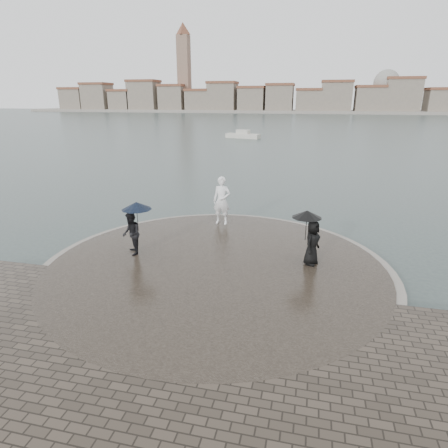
# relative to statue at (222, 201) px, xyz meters

# --- Properties ---
(ground) EXTENTS (400.00, 400.00, 0.00)m
(ground) POSITION_rel_statue_xyz_m (0.86, -8.03, -1.48)
(ground) COLOR #2B3835
(ground) RESTS_ON ground
(kerb_ring) EXTENTS (12.50, 12.50, 0.32)m
(kerb_ring) POSITION_rel_statue_xyz_m (0.86, -4.53, -1.32)
(kerb_ring) COLOR gray
(kerb_ring) RESTS_ON ground
(quay_tip) EXTENTS (11.90, 11.90, 0.36)m
(quay_tip) POSITION_rel_statue_xyz_m (0.86, -4.53, -1.30)
(quay_tip) COLOR #2D261E
(quay_tip) RESTS_ON ground
(statue) EXTENTS (0.83, 0.56, 2.24)m
(statue) POSITION_rel_statue_xyz_m (0.00, 0.00, 0.00)
(statue) COLOR white
(statue) RESTS_ON quay_tip
(visitor_left) EXTENTS (1.28, 1.16, 2.04)m
(visitor_left) POSITION_rel_statue_xyz_m (-2.38, -4.32, 0.03)
(visitor_left) COLOR black
(visitor_left) RESTS_ON quay_tip
(visitor_right) EXTENTS (1.17, 1.10, 1.95)m
(visitor_right) POSITION_rel_statue_xyz_m (4.09, -3.69, 0.00)
(visitor_right) COLOR black
(visitor_right) RESTS_ON quay_tip
(far_skyline) EXTENTS (260.00, 20.00, 37.00)m
(far_skyline) POSITION_rel_statue_xyz_m (-5.43, 152.68, 4.13)
(far_skyline) COLOR gray
(far_skyline) RESTS_ON ground
(boats) EXTENTS (34.43, 12.00, 1.50)m
(boats) POSITION_rel_statue_xyz_m (8.24, 39.46, -1.10)
(boats) COLOR beige
(boats) RESTS_ON ground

